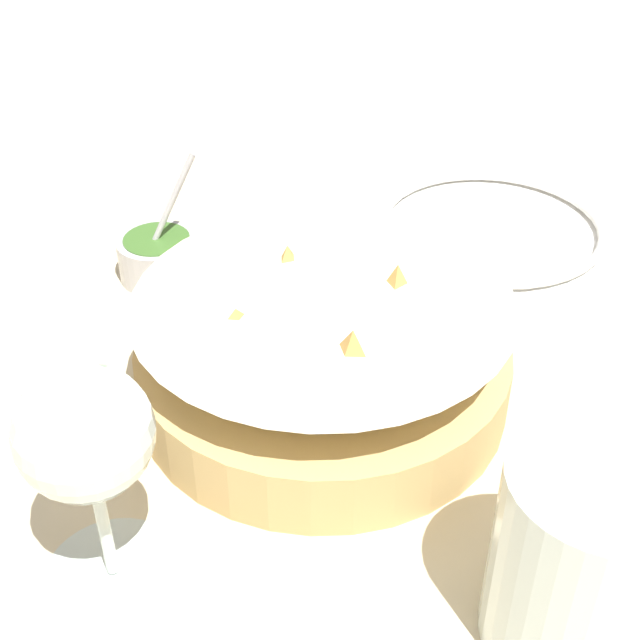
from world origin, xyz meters
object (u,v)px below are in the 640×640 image
(sauce_cup, at_px, (159,255))
(beer_mug, at_px, (588,565))
(side_plate, at_px, (491,228))
(wine_glass, at_px, (86,442))
(food_basket, at_px, (320,355))

(sauce_cup, distance_m, beer_mug, 0.44)
(sauce_cup, relative_size, beer_mug, 0.78)
(beer_mug, bearing_deg, side_plate, 67.98)
(wine_glass, height_order, beer_mug, wine_glass)
(wine_glass, distance_m, beer_mug, 0.26)
(wine_glass, xyz_separation_m, side_plate, (0.38, 0.26, -0.09))
(side_plate, bearing_deg, beer_mug, -112.02)
(beer_mug, bearing_deg, food_basket, 106.06)
(side_plate, bearing_deg, food_basket, -143.97)
(food_basket, xyz_separation_m, beer_mug, (0.06, -0.22, 0.02))
(wine_glass, distance_m, side_plate, 0.47)
(food_basket, relative_size, beer_mug, 1.84)
(food_basket, height_order, wine_glass, wine_glass)
(wine_glass, bearing_deg, side_plate, 34.99)
(food_basket, distance_m, sauce_cup, 0.20)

